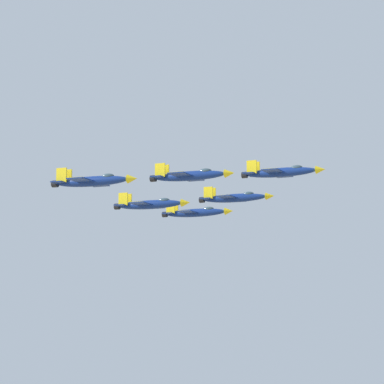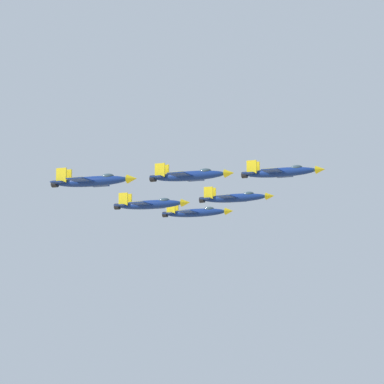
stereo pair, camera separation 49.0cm
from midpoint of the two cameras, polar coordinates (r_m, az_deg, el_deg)
jet_lead at (r=182.06m, az=5.92°, el=1.31°), size 14.83×14.17×3.81m
jet_left_wingman at (r=198.48m, az=2.89°, el=-0.37°), size 14.55×14.31×3.79m
jet_right_wingman at (r=175.11m, az=-0.07°, el=1.08°), size 14.79×14.45×3.84m
jet_left_outer at (r=215.72m, az=0.33°, el=-1.35°), size 15.34×14.90×3.97m
jet_right_outer at (r=170.16m, az=-6.48°, el=0.72°), size 14.94×14.87×3.91m
jet_slot_rear at (r=192.40m, az=-2.67°, el=-0.81°), size 14.84×14.55×3.86m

